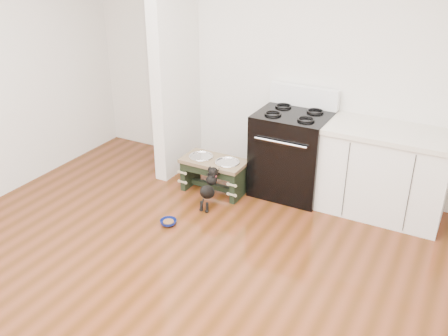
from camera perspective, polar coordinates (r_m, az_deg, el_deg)
ground at (r=4.16m, az=-7.29°, el=-14.37°), size 5.00×5.00×0.00m
room_shell at (r=3.36m, az=-8.83°, el=7.28°), size 5.00×5.00×5.00m
partition_wall at (r=5.74m, az=-5.61°, el=12.37°), size 0.15×0.80×2.70m
oven_range at (r=5.45m, az=7.75°, el=1.81°), size 0.76×0.69×1.14m
cabinet_run at (r=5.25m, az=17.80°, el=-0.50°), size 1.24×0.64×0.91m
dog_feeder at (r=5.48m, az=-1.17°, el=-0.12°), size 0.71×0.38×0.40m
puppy at (r=5.19m, az=-1.72°, el=-2.19°), size 0.12×0.36×0.43m
floor_bowl at (r=5.01m, az=-6.37°, el=-6.20°), size 0.21×0.21×0.05m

